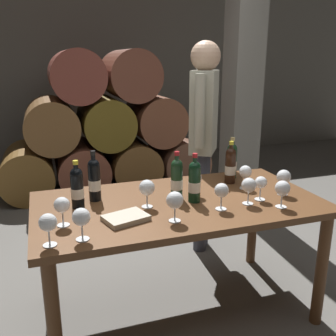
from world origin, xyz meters
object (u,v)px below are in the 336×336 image
object	(u,v)px
wine_glass_0	(261,183)
wine_glass_7	(222,191)
wine_bottle_2	(94,179)
wine_glass_5	(195,179)
wine_glass_1	(48,223)
wine_glass_9	(147,188)
wine_bottle_1	(177,179)
wine_glass_8	(284,177)
wine_glass_3	(282,189)
wine_glass_6	(249,186)
wine_bottle_4	(230,165)
wine_bottle_3	(77,187)
dining_table	(179,215)
wine_glass_11	(245,172)
tasting_notebook	(126,218)
wine_bottle_0	(232,160)
sommelier_presenting	(204,128)
wine_glass_2	(175,201)
wine_bottle_5	(194,181)
wine_glass_10	(81,218)
wine_glass_4	(62,206)

from	to	relation	value
wine_glass_0	wine_glass_7	distance (m)	0.30
wine_bottle_2	wine_glass_5	xyz separation A→B (m)	(0.60, -0.12, -0.02)
wine_glass_1	wine_glass_9	size ratio (longest dim) A/B	0.95
wine_bottle_1	wine_glass_8	distance (m)	0.67
wine_glass_3	wine_glass_6	world-z (taller)	same
wine_bottle_4	wine_glass_3	bearing A→B (deg)	-82.06
wine_bottle_3	wine_glass_6	size ratio (longest dim) A/B	1.74
dining_table	wine_bottle_2	bearing A→B (deg)	159.94
wine_bottle_2	wine_glass_5	distance (m)	0.61
wine_glass_11	tasting_notebook	bearing A→B (deg)	-163.40
wine_glass_1	wine_glass_3	world-z (taller)	wine_glass_3
wine_bottle_4	wine_glass_1	distance (m)	1.33
dining_table	wine_bottle_2	xyz separation A→B (m)	(-0.47, 0.17, 0.22)
wine_bottle_2	wine_glass_9	size ratio (longest dim) A/B	1.86
wine_glass_5	tasting_notebook	distance (m)	0.55
wine_bottle_0	wine_glass_0	distance (m)	0.46
wine_bottle_3	wine_glass_1	xyz separation A→B (m)	(-0.17, -0.43, -0.01)
wine_glass_9	wine_glass_11	world-z (taller)	wine_glass_9
wine_bottle_1	sommelier_presenting	world-z (taller)	sommelier_presenting
wine_bottle_1	wine_glass_5	distance (m)	0.13
tasting_notebook	wine_glass_2	bearing A→B (deg)	-37.68
wine_glass_5	tasting_notebook	bearing A→B (deg)	-154.63
wine_glass_0	wine_glass_11	bearing A→B (deg)	85.31
wine_bottle_5	wine_glass_1	world-z (taller)	wine_bottle_5
wine_bottle_4	wine_glass_8	distance (m)	0.38
wine_glass_5	wine_glass_11	world-z (taller)	wine_glass_11
wine_glass_2	wine_glass_11	bearing A→B (deg)	29.52
wine_glass_6	wine_glass_8	xyz separation A→B (m)	(0.29, 0.07, 0.00)
dining_table	wine_glass_7	xyz separation A→B (m)	(0.18, -0.20, 0.20)
wine_bottle_2	wine_bottle_3	bearing A→B (deg)	-141.62
wine_glass_0	wine_glass_6	size ratio (longest dim) A/B	0.92
wine_glass_9	wine_bottle_1	bearing A→B (deg)	19.65
wine_glass_3	wine_glass_11	size ratio (longest dim) A/B	1.02
sommelier_presenting	wine_glass_10	bearing A→B (deg)	-135.24
wine_glass_2	wine_glass_5	size ratio (longest dim) A/B	1.07
wine_glass_4	wine_glass_9	xyz separation A→B (m)	(0.47, 0.11, 0.01)
wine_bottle_3	wine_glass_1	size ratio (longest dim) A/B	1.78
wine_bottle_0	wine_bottle_3	distance (m)	1.12
wine_glass_8	tasting_notebook	distance (m)	1.03
wine_glass_0	tasting_notebook	size ratio (longest dim) A/B	0.67
wine_glass_0	tasting_notebook	world-z (taller)	wine_glass_0
wine_glass_3	wine_glass_10	bearing A→B (deg)	-177.55
wine_glass_1	tasting_notebook	xyz separation A→B (m)	(0.39, 0.16, -0.10)
sommelier_presenting	wine_glass_3	bearing A→B (deg)	-88.16
wine_glass_8	wine_glass_2	bearing A→B (deg)	-167.87
wine_glass_4	wine_glass_5	xyz separation A→B (m)	(0.81, 0.19, -0.00)
wine_glass_11	wine_glass_4	bearing A→B (deg)	-169.56
wine_bottle_1	wine_bottle_4	xyz separation A→B (m)	(0.45, 0.17, -0.00)
wine_glass_1	sommelier_presenting	xyz separation A→B (m)	(1.24, 1.10, 0.17)
wine_bottle_5	wine_glass_9	xyz separation A→B (m)	(-0.29, 0.00, -0.01)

